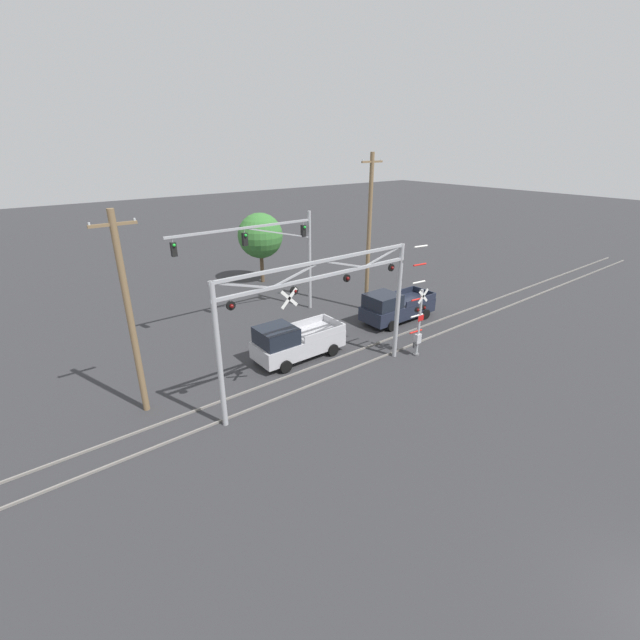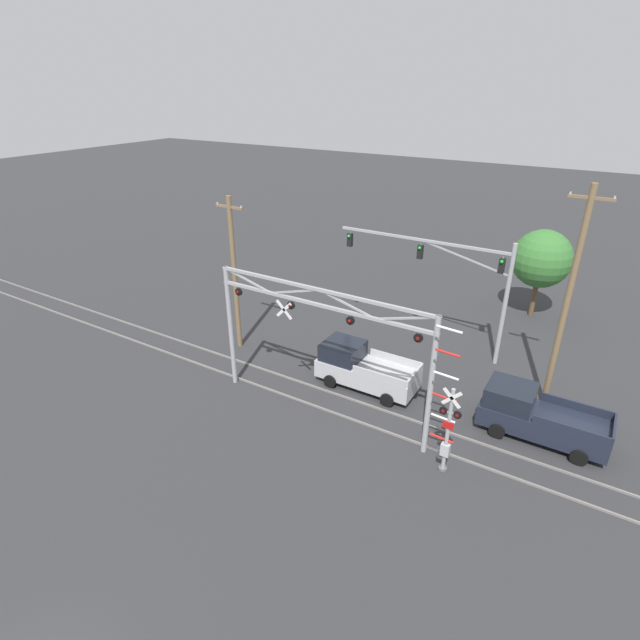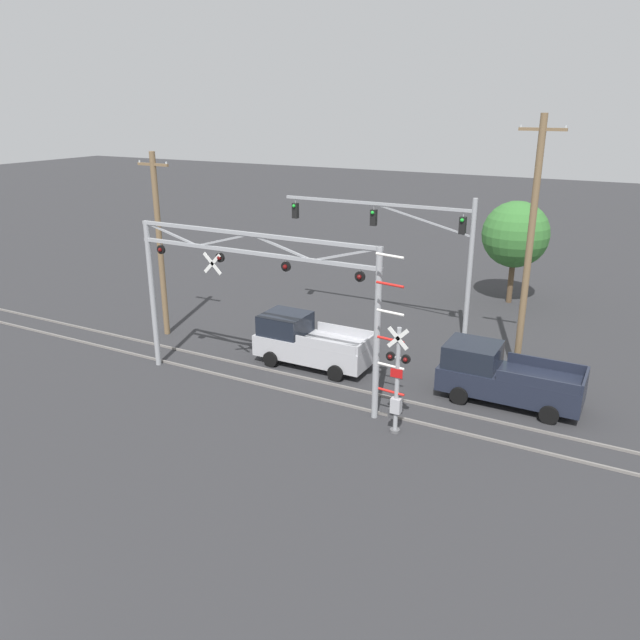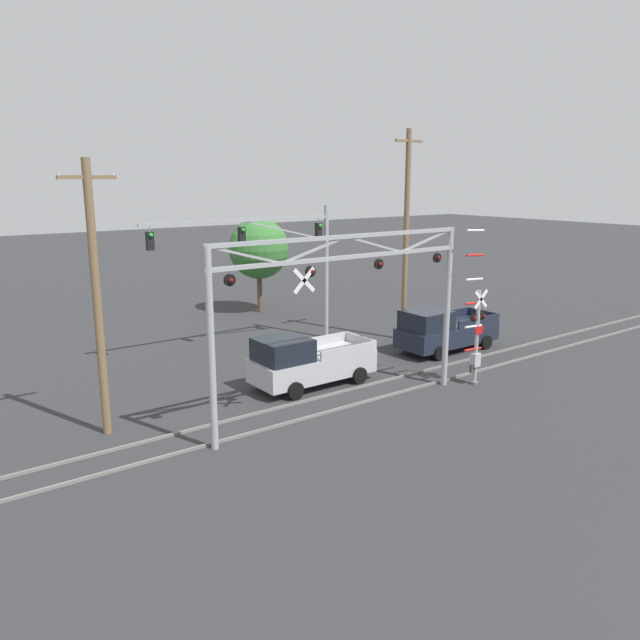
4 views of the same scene
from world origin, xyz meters
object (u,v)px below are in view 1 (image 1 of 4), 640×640
Objects in this scene: utility_pole_right at (369,234)px; traffic_signal_span at (279,248)px; pickup_truck_lead at (294,342)px; utility_pole_left at (130,315)px; background_tree_beyond_span at (260,236)px; pickup_truck_following at (395,307)px; crossing_signal_mast at (419,321)px; crossing_gantry at (321,303)px.

traffic_signal_span is at bearing 153.54° from utility_pole_right.
pickup_truck_lead is at bearing -159.54° from utility_pole_right.
background_tree_beyond_span is (14.26, 13.69, -0.61)m from utility_pole_left.
traffic_signal_span is 8.75m from pickup_truck_following.
pickup_truck_lead is (-5.73, 3.97, -1.12)m from crossing_signal_mast.
pickup_truck_lead is 9.01m from utility_pole_left.
utility_pole_right reaches higher than crossing_gantry.
traffic_signal_span reaches higher than background_tree_beyond_span.
utility_pole_right reaches higher than pickup_truck_following.
pickup_truck_lead is 10.19m from utility_pole_right.
background_tree_beyond_span is at bearing 66.31° from pickup_truck_lead.
crossing_gantry is 8.31m from utility_pole_left.
traffic_signal_span is 8.33m from background_tree_beyond_span.
crossing_signal_mast is 1.09× the size of background_tree_beyond_span.
utility_pole_right is at bearing 20.46° from pickup_truck_lead.
crossing_gantry reaches higher than crossing_signal_mast.
crossing_gantry is at bearing -100.54° from pickup_truck_lead.
utility_pole_left is at bearing -178.78° from pickup_truck_following.
utility_pole_right is (2.82, 7.16, 3.40)m from crossing_signal_mast.
utility_pole_right is at bearing 68.48° from crossing_signal_mast.
pickup_truck_following is 0.50× the size of utility_pole_right.
utility_pole_left is at bearing 156.84° from crossing_gantry.
pickup_truck_lead and pickup_truck_following have the same top height.
crossing_gantry is at bearing -158.33° from pickup_truck_following.
utility_pole_right is (16.81, 3.20, 0.89)m from utility_pole_left.
utility_pole_left reaches higher than pickup_truck_lead.
crossing_signal_mast is at bearing -122.79° from pickup_truck_following.
utility_pole_right reaches higher than background_tree_beyond_span.
traffic_signal_span is (-2.74, 9.93, 2.70)m from crossing_signal_mast.
background_tree_beyond_span is (6.01, 13.69, 3.02)m from pickup_truck_lead.
crossing_signal_mast is at bearing -90.88° from background_tree_beyond_span.
pickup_truck_following is at bearing 2.38° from pickup_truck_lead.
utility_pole_left reaches higher than crossing_signal_mast.
background_tree_beyond_span is at bearing 89.12° from crossing_signal_mast.
pickup_truck_lead is at bearing 145.32° from crossing_signal_mast.
crossing_signal_mast is at bearing -74.59° from traffic_signal_span.
utility_pole_left reaches higher than pickup_truck_following.
background_tree_beyond_span is at bearing 103.66° from utility_pole_right.
traffic_signal_span is 1.70× the size of background_tree_beyond_span.
crossing_signal_mast is at bearing -6.24° from crossing_gantry.
crossing_gantry is 1.20× the size of utility_pole_left.
traffic_signal_span reaches higher than pickup_truck_lead.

